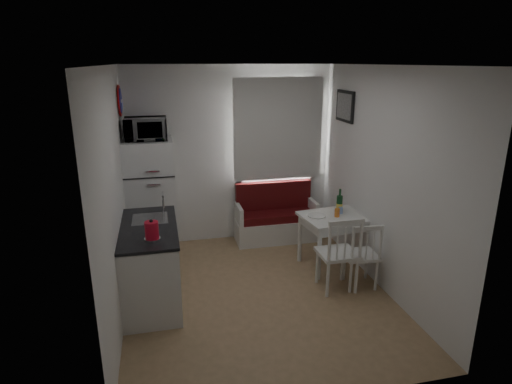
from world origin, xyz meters
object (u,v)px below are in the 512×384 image
dining_table (339,221)px  wine_bottle (340,201)px  fridge (151,199)px  kettle (152,230)px  kitchen_counter (151,263)px  bench (276,222)px  chair_right (364,249)px  chair_left (341,247)px  microwave (146,129)px

dining_table → wine_bottle: 0.26m
fridge → kettle: 1.67m
kitchen_counter → bench: (1.84, 1.35, -0.16)m
chair_right → kettle: 2.45m
kitchen_counter → bench: size_ratio=1.08×
kitchen_counter → kettle: bearing=-83.1°
kitchen_counter → kettle: (0.05, -0.41, 0.55)m
bench → fridge: bearing=-176.6°
kitchen_counter → wine_bottle: (2.45, 0.43, 0.42)m
dining_table → chair_left: size_ratio=2.02×
bench → chair_left: size_ratio=2.42×
kitchen_counter → bench: kitchen_counter is taller
kitchen_counter → microwave: bearing=89.1°
bench → fridge: size_ratio=0.75×
dining_table → fridge: bearing=152.1°
microwave → wine_bottle: size_ratio=1.66×
bench → chair_right: size_ratio=2.72×
microwave → kettle: microwave is taller
dining_table → fridge: size_ratio=0.62×
chair_right → wine_bottle: (0.00, 0.76, 0.36)m
dining_table → chair_right: 0.67m
wine_bottle → kitchen_counter: bearing=-169.9°
microwave → wine_bottle: 2.71m
bench → kettle: bearing=-135.4°
fridge → kettle: (0.03, -1.65, 0.19)m
chair_left → kettle: kettle is taller
microwave → kettle: bearing=-88.9°
bench → wine_bottle: size_ratio=3.82×
chair_right → kettle: bearing=-173.6°
wine_bottle → kettle: bearing=-160.6°
bench → kettle: kettle is taller
dining_table → fridge: fridge is taller
bench → dining_table: size_ratio=1.20×
chair_right → bench: bearing=114.4°
wine_bottle → fridge: bearing=161.6°
chair_left → chair_right: chair_left is taller
kitchen_counter → chair_right: size_ratio=2.93×
dining_table → kettle: 2.50m
chair_right → fridge: bearing=151.5°
bench → microwave: bearing=-175.0°
bench → microwave: (-1.82, -0.16, 1.50)m
chair_right → fridge: size_ratio=0.27×
chair_left → kettle: bearing=-178.2°
fridge → microwave: 0.97m
chair_left → kettle: size_ratio=2.31×
bench → microwave: size_ratio=2.30×
bench → kettle: size_ratio=5.58×
chair_left → fridge: 2.67m
kitchen_counter → fridge: 1.30m
microwave → dining_table: bearing=-19.8°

